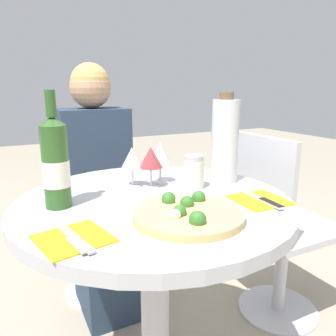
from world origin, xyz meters
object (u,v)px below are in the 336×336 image
Objects in this scene: chair_empty_side at (274,231)px; tall_carafe at (225,141)px; seated_diner at (101,199)px; chair_behind_diner at (94,210)px; dining_table at (155,246)px; wine_bottle at (56,163)px; pizza_large at (188,213)px.

tall_carafe is (-0.38, -0.10, 0.47)m from chair_empty_side.
chair_empty_side is at bearing 143.74° from seated_diner.
chair_empty_side is (0.68, -0.50, -0.11)m from seated_diner.
tall_carafe is (0.30, -0.75, 0.47)m from chair_behind_diner.
dining_table is at bearing -169.15° from tall_carafe.
chair_behind_diner is at bearing -90.00° from seated_diner.
seated_diner reaches higher than chair_empty_side.
wine_bottle is 0.58m from tall_carafe.
tall_carafe reaches higher than dining_table.
wine_bottle is at bearing 179.94° from tall_carafe.
chair_empty_side is (0.68, -0.65, 0.00)m from chair_behind_diner.
dining_table is 2.59× the size of wine_bottle.
chair_empty_side is (0.69, 0.16, -0.16)m from dining_table.
wine_bottle is (-0.28, -0.60, 0.34)m from seated_diner.
chair_behind_diner is at bearing 69.72° from wine_bottle.
tall_carafe is at bearing 111.55° from chair_behind_diner.
dining_table is 2.89× the size of pizza_large.
chair_empty_side is 0.82m from pizza_large.
dining_table is at bearing 94.48° from pizza_large.
pizza_large reaches higher than dining_table.
chair_empty_side is at bearing 6.16° from wine_bottle.
chair_empty_side is at bearing 13.29° from dining_table.
dining_table is at bearing 89.58° from chair_behind_diner.
wine_bottle is 1.03× the size of tall_carafe.
pizza_large is (0.01, -0.99, 0.33)m from chair_behind_diner.
pizza_large is at bearing 90.48° from chair_behind_diner.
seated_diner is at bearing 65.24° from wine_bottle.
seated_diner reaches higher than dining_table.
dining_table is 0.72m from chair_empty_side.
tall_carafe is at bearing -0.06° from wine_bottle.
wine_bottle reaches higher than chair_empty_side.
pizza_large is (-0.67, -0.34, 0.33)m from chair_empty_side.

